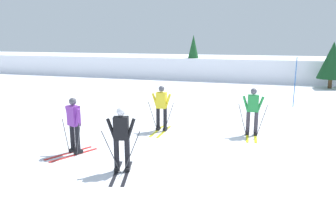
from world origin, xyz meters
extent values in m
plane|color=white|center=(0.00, 0.00, 0.00)|extent=(120.00, 120.00, 0.00)
cube|color=white|center=(0.00, 21.74, 0.91)|extent=(80.00, 7.60, 1.81)
cube|color=black|center=(-2.30, -1.42, 0.01)|extent=(0.55, 1.56, 0.02)
cube|color=black|center=(-2.57, -1.51, 0.01)|extent=(0.55, 1.56, 0.02)
cube|color=black|center=(-2.35, -1.28, 0.07)|extent=(0.19, 0.28, 0.10)
cube|color=black|center=(-2.61, -1.36, 0.07)|extent=(0.19, 0.28, 0.10)
cylinder|color=black|center=(-2.35, -1.28, 0.55)|extent=(0.14, 0.14, 0.85)
cylinder|color=black|center=(-2.61, -1.36, 0.55)|extent=(0.14, 0.14, 0.85)
cube|color=black|center=(-2.48, -1.32, 1.17)|extent=(0.43, 0.34, 0.60)
cylinder|color=black|center=(-2.23, -1.27, 1.16)|extent=(0.27, 0.16, 0.55)
cylinder|color=black|center=(-2.71, -1.41, 1.16)|extent=(0.27, 0.16, 0.55)
sphere|color=silver|center=(-2.48, -1.32, 1.60)|extent=(0.22, 0.22, 0.22)
cylinder|color=#38383D|center=(-2.20, -1.34, 0.56)|extent=(0.46, 0.16, 1.13)
cylinder|color=#38383D|center=(-2.70, -1.49, 0.56)|extent=(0.46, 0.16, 1.13)
cube|color=red|center=(-4.37, -0.69, 0.01)|extent=(0.74, 1.49, 0.02)
cube|color=red|center=(-4.62, -0.57, 0.01)|extent=(0.74, 1.49, 0.02)
cube|color=black|center=(-4.31, -0.55, 0.07)|extent=(0.22, 0.29, 0.10)
cube|color=black|center=(-4.56, -0.44, 0.07)|extent=(0.22, 0.29, 0.10)
cylinder|color=black|center=(-4.31, -0.55, 0.55)|extent=(0.14, 0.14, 0.85)
cylinder|color=black|center=(-4.56, -0.44, 0.55)|extent=(0.14, 0.14, 0.85)
cube|color=purple|center=(-4.43, -0.50, 1.17)|extent=(0.45, 0.38, 0.60)
cylinder|color=purple|center=(-4.22, -0.62, 1.16)|extent=(0.27, 0.19, 0.55)
cylinder|color=purple|center=(-4.67, -0.41, 1.16)|extent=(0.27, 0.19, 0.55)
sphere|color=#4C4C56|center=(-4.43, -0.50, 1.60)|extent=(0.22, 0.22, 0.22)
cylinder|color=#38383D|center=(-4.16, -0.73, 0.51)|extent=(0.29, 0.15, 1.02)
cylinder|color=#38383D|center=(-4.79, -0.44, 0.51)|extent=(0.29, 0.15, 1.02)
cube|color=gold|center=(0.66, 2.98, 0.01)|extent=(0.22, 1.60, 0.02)
cube|color=gold|center=(0.38, 2.95, 0.01)|extent=(0.22, 1.60, 0.02)
cube|color=black|center=(0.65, 3.13, 0.07)|extent=(0.14, 0.27, 0.10)
cube|color=black|center=(0.37, 3.10, 0.07)|extent=(0.14, 0.27, 0.10)
cylinder|color=#38333D|center=(0.65, 3.13, 0.55)|extent=(0.14, 0.14, 0.85)
cylinder|color=#38333D|center=(0.37, 3.10, 0.55)|extent=(0.14, 0.14, 0.85)
cube|color=#23843D|center=(0.51, 3.11, 1.17)|extent=(0.40, 0.27, 0.60)
cylinder|color=#23843D|center=(0.76, 3.12, 1.16)|extent=(0.26, 0.11, 0.55)
cylinder|color=#23843D|center=(0.26, 3.07, 1.16)|extent=(0.26, 0.11, 0.55)
sphere|color=#4C4C56|center=(0.51, 3.11, 1.60)|extent=(0.22, 0.22, 0.22)
cylinder|color=#38383D|center=(0.85, 3.04, 0.57)|extent=(0.33, 0.05, 1.15)
cylinder|color=#38383D|center=(0.18, 2.99, 0.57)|extent=(0.33, 0.05, 1.15)
cube|color=gold|center=(-2.63, 2.53, 0.01)|extent=(0.13, 1.60, 0.02)
cube|color=gold|center=(-2.91, 2.53, 0.01)|extent=(0.13, 1.60, 0.02)
cube|color=black|center=(-2.63, 2.68, 0.07)|extent=(0.13, 0.26, 0.10)
cube|color=black|center=(-2.91, 2.68, 0.07)|extent=(0.13, 0.26, 0.10)
cylinder|color=black|center=(-2.63, 2.68, 0.55)|extent=(0.14, 0.14, 0.85)
cylinder|color=black|center=(-2.91, 2.68, 0.55)|extent=(0.14, 0.14, 0.85)
cube|color=yellow|center=(-2.77, 2.68, 1.17)|extent=(0.39, 0.25, 0.60)
cylinder|color=yellow|center=(-2.52, 2.67, 1.16)|extent=(0.26, 0.10, 0.55)
cylinder|color=yellow|center=(-3.02, 2.65, 1.16)|extent=(0.26, 0.10, 0.55)
sphere|color=#4C4C56|center=(-2.77, 2.68, 1.60)|extent=(0.22, 0.22, 0.22)
cylinder|color=#38383D|center=(-2.45, 2.59, 0.55)|extent=(0.38, 0.03, 1.11)
cylinder|color=#38383D|center=(-3.08, 2.57, 0.55)|extent=(0.38, 0.03, 1.11)
cylinder|color=#1E56AD|center=(2.18, 9.00, 1.26)|extent=(0.04, 0.04, 2.52)
cylinder|color=#513823|center=(-5.46, 18.73, 0.34)|extent=(0.16, 0.16, 0.67)
cone|color=#194C23|center=(-5.46, 18.73, 2.21)|extent=(1.40, 1.40, 3.08)
cylinder|color=#513823|center=(4.94, 16.65, 0.34)|extent=(0.27, 0.27, 0.69)
cone|color=#14421E|center=(4.94, 16.65, 1.96)|extent=(1.91, 1.91, 2.55)
camera|label=1|loc=(1.14, -8.62, 3.39)|focal=35.01mm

